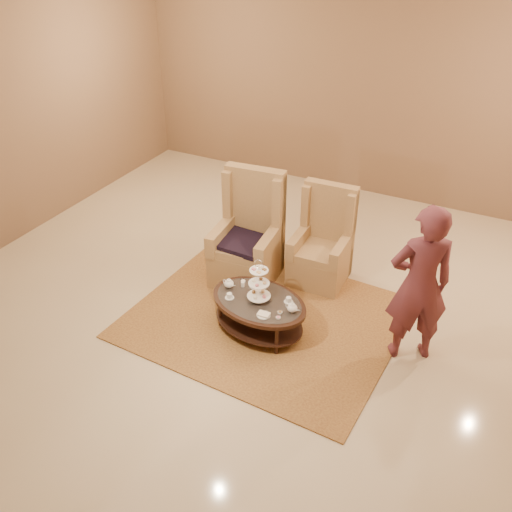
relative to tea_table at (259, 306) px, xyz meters
The scene contains 8 objects.
ground 0.36m from the tea_table, 130.11° to the left, with size 8.00×8.00×0.00m, color beige.
ceiling 0.36m from the tea_table, 130.11° to the left, with size 8.00×8.00×0.02m, color silver.
wall_back 4.29m from the tea_table, 90.67° to the left, with size 8.00×0.04×3.50m, color #866549.
rug 0.41m from the tea_table, 94.94° to the left, with size 3.11×2.63×0.02m.
tea_table is the anchor object (origin of this frame).
armchair_left 1.14m from the tea_table, 123.34° to the left, with size 0.84×0.87×1.43m.
armchair_right 1.36m from the tea_table, 80.16° to the left, with size 0.70×0.72×1.25m.
person 1.75m from the tea_table, 13.80° to the left, with size 0.79×0.70×1.81m.
Camera 1 is at (2.33, -4.58, 4.24)m, focal length 40.00 mm.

